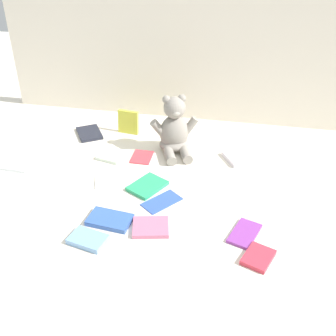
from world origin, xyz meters
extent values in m
plane|color=silver|center=(0.00, 0.00, 0.00)|extent=(3.20, 3.20, 0.00)
cube|color=silver|center=(0.00, 0.50, 0.29)|extent=(1.72, 0.03, 0.58)
ellipsoid|color=gray|center=(-0.04, 0.19, 0.08)|extent=(0.14, 0.13, 0.15)
ellipsoid|color=gray|center=(-0.04, 0.19, 0.03)|extent=(0.15, 0.14, 0.05)
sphere|color=gray|center=(-0.04, 0.19, 0.19)|extent=(0.11, 0.11, 0.09)
ellipsoid|color=#AEA599|center=(-0.03, 0.16, 0.18)|extent=(0.04, 0.04, 0.03)
sphere|color=gray|center=(-0.07, 0.19, 0.22)|extent=(0.04, 0.04, 0.03)
sphere|color=gray|center=(-0.02, 0.21, 0.22)|extent=(0.04, 0.04, 0.03)
cylinder|color=gray|center=(-0.10, 0.17, 0.10)|extent=(0.08, 0.06, 0.08)
cylinder|color=gray|center=(0.02, 0.21, 0.10)|extent=(0.08, 0.06, 0.08)
cylinder|color=gray|center=(-0.04, 0.10, 0.02)|extent=(0.07, 0.09, 0.04)
cylinder|color=gray|center=(0.02, 0.13, 0.02)|extent=(0.07, 0.09, 0.04)
cube|color=white|center=(0.21, 0.16, 0.01)|extent=(0.13, 0.14, 0.02)
cube|color=silver|center=(-0.28, 0.09, 0.01)|extent=(0.12, 0.11, 0.01)
cube|color=purple|center=(0.27, -0.28, 0.01)|extent=(0.11, 0.14, 0.01)
cube|color=#C06585|center=(-0.03, -0.31, 0.01)|extent=(0.13, 0.12, 0.01)
cube|color=white|center=(-0.62, -0.05, 0.01)|extent=(0.11, 0.08, 0.01)
cube|color=yellow|center=(-0.26, 0.30, 0.05)|extent=(0.09, 0.04, 0.10)
cube|color=#D23243|center=(0.31, -0.38, 0.01)|extent=(0.11, 0.12, 0.01)
cube|color=white|center=(-0.22, -0.08, 0.00)|extent=(0.15, 0.12, 0.01)
cube|color=#78A8DD|center=(-0.21, -0.40, 0.01)|extent=(0.13, 0.10, 0.02)
cube|color=#29A767|center=(-0.09, -0.09, 0.01)|extent=(0.15, 0.16, 0.01)
cube|color=blue|center=(-0.02, -0.17, 0.00)|extent=(0.14, 0.15, 0.01)
cube|color=#D23B47|center=(-0.16, 0.10, 0.00)|extent=(0.08, 0.10, 0.01)
cube|color=#1F222E|center=(-0.43, 0.25, 0.01)|extent=(0.15, 0.16, 0.01)
cube|color=#375DAC|center=(-0.17, -0.30, 0.01)|extent=(0.15, 0.10, 0.02)
camera|label=1|loc=(0.22, -1.34, 0.93)|focal=46.97mm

